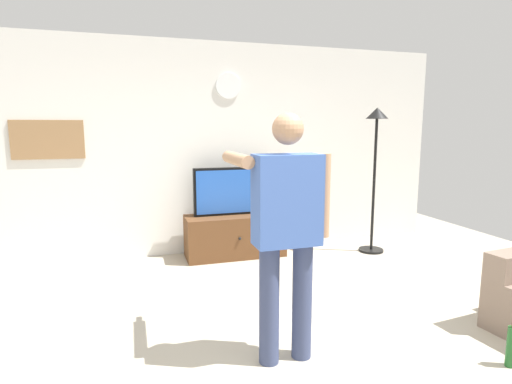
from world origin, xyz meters
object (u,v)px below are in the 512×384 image
tv_stand (235,236)px  framed_picture (48,140)px  person_standing_nearer_lamp (286,224)px  wall_clock (228,86)px  beverage_bottle (512,346)px  floor_lamp (376,150)px  television (234,191)px

tv_stand → framed_picture: 2.47m
framed_picture → person_standing_nearer_lamp: (1.89, -2.70, -0.50)m
wall_clock → person_standing_nearer_lamp: 2.94m
tv_stand → person_standing_nearer_lamp: bearing=-95.7°
wall_clock → beverage_bottle: 4.00m
framed_picture → wall_clock: bearing=-0.1°
floor_lamp → television: bearing=167.8°
floor_lamp → beverage_bottle: 2.93m
beverage_bottle → floor_lamp: bearing=77.8°
wall_clock → floor_lamp: wall_clock is taller
television → person_standing_nearer_lamp: person_standing_nearer_lamp is taller
television → framed_picture: size_ratio=1.31×
wall_clock → beverage_bottle: (1.21, -3.24, -2.01)m
beverage_bottle → person_standing_nearer_lamp: bearing=159.2°
wall_clock → person_standing_nearer_lamp: wall_clock is taller
tv_stand → floor_lamp: 2.11m
wall_clock → television: bearing=-90.0°
tv_stand → person_standing_nearer_lamp: (-0.24, -2.40, 0.72)m
tv_stand → wall_clock: (-0.00, 0.29, 1.89)m
framed_picture → person_standing_nearer_lamp: person_standing_nearer_lamp is taller
beverage_bottle → wall_clock: bearing=110.5°
floor_lamp → person_standing_nearer_lamp: size_ratio=1.09×
floor_lamp → beverage_bottle: floor_lamp is taller
floor_lamp → wall_clock: bearing=160.5°
framed_picture → beverage_bottle: 4.85m
floor_lamp → person_standing_nearer_lamp: floor_lamp is taller
tv_stand → wall_clock: 1.91m
tv_stand → television: (-0.00, 0.05, 0.57)m
tv_stand → person_standing_nearer_lamp: 2.52m
wall_clock → beverage_bottle: bearing=-69.5°
wall_clock → framed_picture: 2.23m
television → person_standing_nearer_lamp: bearing=-95.6°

